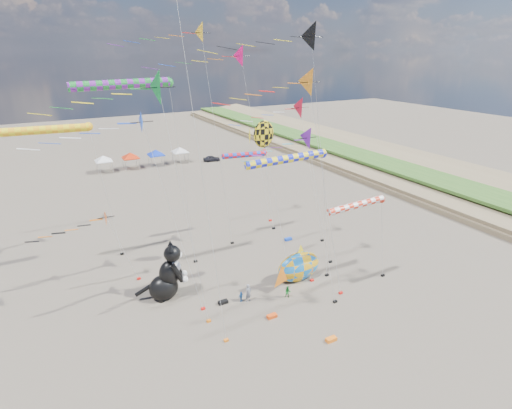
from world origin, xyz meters
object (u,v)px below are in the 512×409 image
object	(u,v)px
fish_inflatable	(298,267)
parked_car	(212,158)
child_blue	(241,297)
cat_inflatable	(165,270)
child_green	(288,292)
person_adult	(248,293)

from	to	relation	value
fish_inflatable	parked_car	size ratio (longest dim) A/B	1.83
child_blue	cat_inflatable	bearing A→B (deg)	125.95
child_blue	parked_car	bearing A→B (deg)	51.68
child_green	parked_car	world-z (taller)	parked_car
person_adult	child_green	world-z (taller)	person_adult
cat_inflatable	child_blue	bearing A→B (deg)	-20.54
cat_inflatable	person_adult	bearing A→B (deg)	-19.51
cat_inflatable	fish_inflatable	size ratio (longest dim) A/B	0.88
parked_car	child_blue	bearing A→B (deg)	170.50
parked_car	cat_inflatable	bearing A→B (deg)	162.61
cat_inflatable	parked_car	world-z (taller)	cat_inflatable
fish_inflatable	person_adult	xyz separation A→B (m)	(-6.17, -0.98, -0.55)
cat_inflatable	child_blue	world-z (taller)	cat_inflatable
parked_car	child_green	bearing A→B (deg)	175.47
person_adult	child_blue	size ratio (longest dim) A/B	1.72
person_adult	child_green	bearing A→B (deg)	-39.63
child_green	child_blue	xyz separation A→B (m)	(-4.15, 1.54, -0.08)
person_adult	child_green	xyz separation A→B (m)	(3.52, -1.27, -0.29)
cat_inflatable	child_green	bearing A→B (deg)	-14.87
fish_inflatable	parked_car	bearing A→B (deg)	77.93
fish_inflatable	child_green	distance (m)	3.58
child_green	parked_car	xyz separation A→B (m)	(12.75, 49.51, 0.01)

